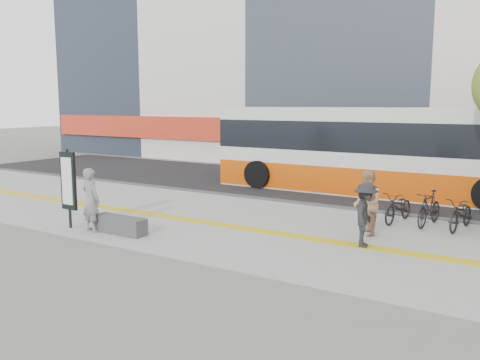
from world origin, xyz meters
The scene contains 12 objects.
ground centered at (0.00, 0.00, 0.00)m, with size 120.00×120.00×0.00m, color slate.
sidewalk centered at (0.00, 1.50, 0.04)m, with size 40.00×7.00×0.08m, color gray.
tactile_strip centered at (0.00, 1.00, 0.09)m, with size 40.00×0.45×0.01m, color gold.
street centered at (0.00, 9.00, 0.03)m, with size 40.00×8.00×0.06m, color black.
curb centered at (0.00, 5.00, 0.07)m, with size 40.00×0.25×0.14m, color #3E3E41.
bench centered at (-2.60, -1.20, 0.30)m, with size 1.60×0.45×0.45m, color #3E3E41.
signboard centered at (-4.20, -1.51, 1.37)m, with size 0.55×0.10×2.20m.
bus centered at (1.10, 8.50, 1.61)m, with size 12.37×2.93×3.29m.
bicycle_row centered at (5.42, 4.00, 0.55)m, with size 4.99×1.79×1.00m.
seated_woman centered at (-3.40, -1.44, 0.94)m, with size 0.63×0.41×1.72m, color black.
pedestrian_tan centered at (3.01, 2.11, 0.93)m, with size 0.83×0.65×1.71m, color tan.
pedestrian_dark centered at (3.34, 1.00, 0.86)m, with size 1.01×0.58×1.57m, color black.
Camera 1 is at (7.04, -10.58, 3.50)m, focal length 37.74 mm.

